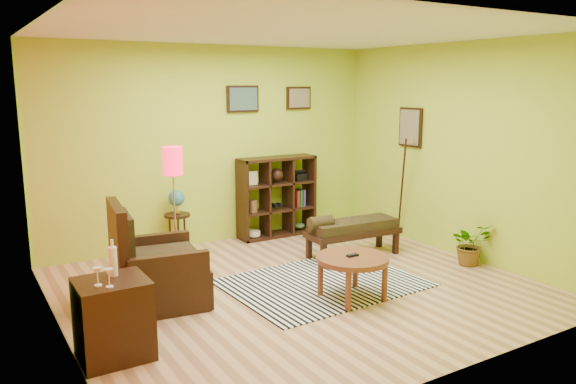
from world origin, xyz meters
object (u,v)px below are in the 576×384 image
globe_table (177,205)px  cube_shelf (278,197)px  bench (351,228)px  floor_lamp (173,173)px  coffee_table (352,262)px  armchair (154,273)px  side_cabinet (113,319)px  potted_plant (470,248)px

globe_table → cube_shelf: (1.59, 0.01, -0.05)m
cube_shelf → bench: (0.31, -1.40, -0.22)m
floor_lamp → coffee_table: bearing=-47.6°
armchair → cube_shelf: size_ratio=0.91×
side_cabinet → cube_shelf: size_ratio=0.83×
coffee_table → cube_shelf: cube_shelf is taller
armchair → globe_table: (0.87, 1.64, 0.32)m
side_cabinet → potted_plant: side_cabinet is taller
coffee_table → side_cabinet: bearing=-179.9°
coffee_table → potted_plant: 2.01m
side_cabinet → potted_plant: (4.50, 0.15, -0.13)m
bench → globe_table: bearing=143.6°
potted_plant → bench: bearing=135.4°
coffee_table → armchair: (-1.85, 0.97, -0.08)m
armchair → potted_plant: armchair is taller
coffee_table → globe_table: globe_table is taller
cube_shelf → bench: cube_shelf is taller
globe_table → floor_lamp: bearing=-111.1°
side_cabinet → bench: size_ratio=0.75×
cube_shelf → armchair: bearing=-146.1°
globe_table → coffee_table: bearing=-69.4°
floor_lamp → side_cabinet: bearing=-126.0°
armchair → potted_plant: bearing=-12.1°
floor_lamp → potted_plant: (3.39, -1.38, -1.06)m
side_cabinet → potted_plant: bearing=1.9°
globe_table → potted_plant: globe_table is taller
floor_lamp → cube_shelf: (2.00, 1.09, -0.67)m
coffee_table → cube_shelf: size_ratio=0.64×
coffee_table → bench: bench is taller
bench → cube_shelf: bearing=102.3°
cube_shelf → potted_plant: 2.86m
bench → potted_plant: 1.53m
floor_lamp → globe_table: (0.42, 1.08, -0.62)m
coffee_table → globe_table: 2.79m
globe_table → bench: size_ratio=0.65×
armchair → floor_lamp: 1.18m
floor_lamp → globe_table: 1.31m
side_cabinet → armchair: bearing=55.8°
side_cabinet → globe_table: (1.53, 2.61, 0.31)m
armchair → coffee_table: bearing=-27.7°
globe_table → bench: bearing=-36.4°
side_cabinet → floor_lamp: floor_lamp is taller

